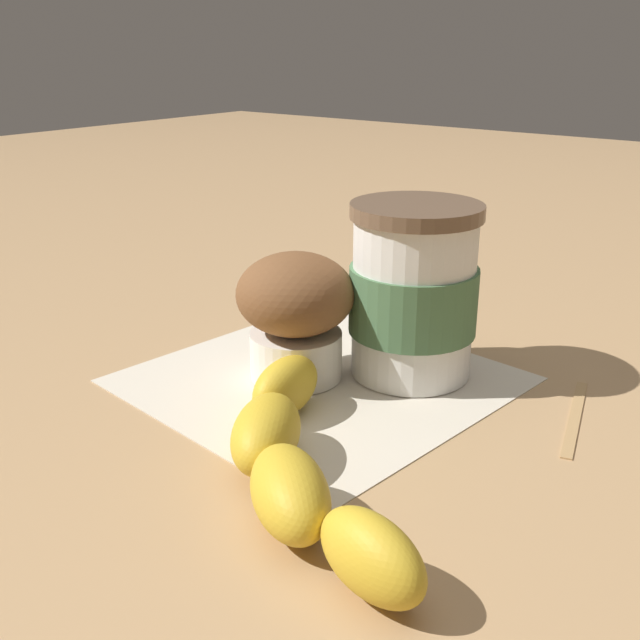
# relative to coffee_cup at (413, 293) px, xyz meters

# --- Properties ---
(ground_plane) EXTENTS (3.00, 3.00, 0.00)m
(ground_plane) POSITION_rel_coffee_cup_xyz_m (0.05, -0.04, -0.06)
(ground_plane) COLOR tan
(paper_napkin) EXTENTS (0.26, 0.26, 0.00)m
(paper_napkin) POSITION_rel_coffee_cup_xyz_m (0.05, -0.04, -0.06)
(paper_napkin) COLOR beige
(paper_napkin) RESTS_ON ground_plane
(coffee_cup) EXTENTS (0.09, 0.09, 0.12)m
(coffee_cup) POSITION_rel_coffee_cup_xyz_m (0.00, 0.00, 0.00)
(coffee_cup) COLOR white
(coffee_cup) RESTS_ON paper_napkin
(muffin) EXTENTS (0.08, 0.08, 0.09)m
(muffin) POSITION_rel_coffee_cup_xyz_m (0.06, -0.06, -0.01)
(muffin) COLOR white
(muffin) RESTS_ON paper_napkin
(banana) EXTENTS (0.16, 0.19, 0.04)m
(banana) POSITION_rel_coffee_cup_xyz_m (0.17, 0.03, -0.04)
(banana) COLOR gold
(banana) RESTS_ON paper_napkin
(wooden_stirrer) EXTENTS (0.11, 0.04, 0.00)m
(wooden_stirrer) POSITION_rel_coffee_cup_xyz_m (-0.01, 0.12, -0.06)
(wooden_stirrer) COLOR tan
(wooden_stirrer) RESTS_ON ground_plane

